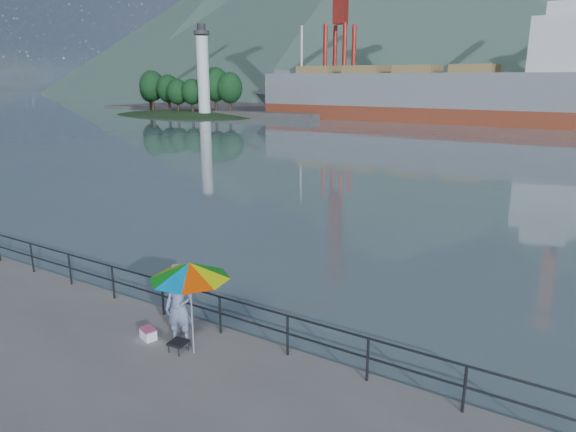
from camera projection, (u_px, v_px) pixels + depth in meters
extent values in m
cube|color=slate|center=(561.00, 106.00, 119.55)|extent=(500.00, 280.00, 0.00)
cylinder|color=#2D3033|center=(136.00, 273.00, 14.28)|extent=(22.00, 0.05, 0.05)
cylinder|color=#2D3033|center=(137.00, 288.00, 14.40)|extent=(22.00, 0.05, 0.05)
cube|color=#2D3033|center=(137.00, 290.00, 14.41)|extent=(22.00, 0.06, 1.00)
cone|color=#385147|center=(238.00, 30.00, 233.25)|extent=(228.80, 228.80, 55.00)
ellipsoid|color=#263F1E|center=(183.00, 114.00, 92.08)|extent=(48.00, 26.40, 8.40)
cylinder|color=white|center=(203.00, 77.00, 86.50)|extent=(2.00, 2.00, 13.00)
cylinder|color=#2D2D2D|center=(201.00, 30.00, 84.55)|extent=(1.80, 1.80, 2.00)
imported|color=#2B4D86|center=(179.00, 308.00, 12.28)|extent=(0.79, 0.66, 1.87)
cylinder|color=white|center=(192.00, 313.00, 11.80)|extent=(0.04, 0.04, 2.07)
cone|color=#119817|center=(190.00, 271.00, 11.54)|extent=(2.23, 2.23, 0.38)
cube|color=black|center=(178.00, 343.00, 12.06)|extent=(0.45, 0.45, 0.05)
cube|color=#2D3033|center=(179.00, 348.00, 12.09)|extent=(0.34, 0.34, 0.21)
cube|color=white|center=(148.00, 334.00, 12.69)|extent=(0.49, 0.40, 0.24)
cylinder|color=black|center=(210.00, 324.00, 13.50)|extent=(0.46, 1.46, 1.08)
cube|color=maroon|center=(431.00, 115.00, 79.60)|extent=(55.80, 9.66, 2.50)
cube|color=gray|center=(433.00, 90.00, 78.62)|extent=(55.80, 9.66, 5.00)
cube|color=silver|center=(570.00, 45.00, 67.91)|extent=(9.00, 8.11, 7.00)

